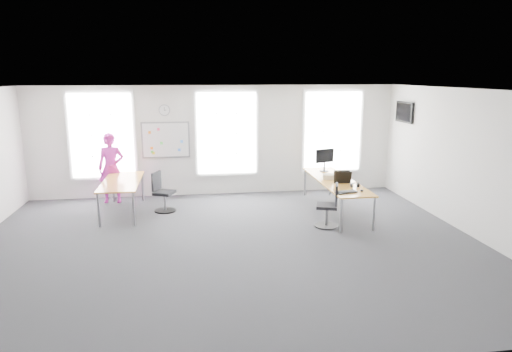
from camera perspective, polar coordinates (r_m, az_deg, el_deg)
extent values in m
plane|color=#26262B|center=(9.09, -3.33, -8.57)|extent=(10.00, 10.00, 0.00)
plane|color=white|center=(8.48, -3.59, 10.69)|extent=(10.00, 10.00, 0.00)
plane|color=silver|center=(12.59, -5.04, 4.42)|extent=(10.00, 0.00, 10.00)
plane|color=silver|center=(4.84, 0.73, -8.94)|extent=(10.00, 0.00, 10.00)
plane|color=silver|center=(10.35, 25.32, 1.48)|extent=(0.00, 10.00, 10.00)
cube|color=silver|center=(12.72, -18.71, 4.80)|extent=(1.60, 0.06, 2.20)
cube|color=silver|center=(12.56, -3.68, 5.34)|extent=(1.60, 0.06, 2.20)
cube|color=silver|center=(13.14, 9.53, 5.52)|extent=(1.60, 0.06, 2.20)
cube|color=gold|center=(11.21, 9.92, -0.59)|extent=(0.85, 3.18, 0.03)
cylinder|color=gray|center=(9.80, 10.59, -4.88)|extent=(0.05, 0.05, 0.74)
cylinder|color=gray|center=(10.06, 14.53, -4.63)|extent=(0.05, 0.05, 0.74)
cylinder|color=gray|center=(12.63, 6.14, -0.80)|extent=(0.05, 0.05, 0.74)
cylinder|color=gray|center=(12.83, 9.29, -0.68)|extent=(0.05, 0.05, 0.74)
cube|color=gold|center=(11.36, -16.45, -0.65)|extent=(0.87, 2.17, 0.03)
cylinder|color=gray|center=(10.54, -19.08, -4.08)|extent=(0.05, 0.05, 0.76)
cylinder|color=gray|center=(10.42, -15.03, -3.99)|extent=(0.05, 0.05, 0.76)
cylinder|color=gray|center=(12.49, -17.41, -1.41)|extent=(0.05, 0.05, 0.76)
cylinder|color=gray|center=(12.40, -13.99, -1.31)|extent=(0.05, 0.05, 0.76)
cylinder|color=black|center=(10.23, 8.76, -6.17)|extent=(0.52, 0.52, 0.03)
cylinder|color=gray|center=(10.16, 8.80, -4.97)|extent=(0.06, 0.06, 0.42)
cube|color=black|center=(10.09, 8.84, -3.74)|extent=(0.55, 0.55, 0.07)
cube|color=black|center=(10.02, 10.03, -2.25)|extent=(0.18, 0.41, 0.45)
cylinder|color=black|center=(11.43, -11.28, -4.26)|extent=(0.52, 0.52, 0.03)
cylinder|color=gray|center=(11.36, -11.33, -3.17)|extent=(0.06, 0.06, 0.42)
cube|color=black|center=(11.30, -11.38, -2.05)|extent=(0.58, 0.58, 0.07)
cube|color=black|center=(11.33, -12.34, -0.60)|extent=(0.22, 0.40, 0.45)
imported|color=#BF249F|center=(12.36, -17.65, 0.95)|extent=(0.68, 0.46, 1.82)
cube|color=silver|center=(12.55, -11.22, 4.44)|extent=(1.20, 0.03, 0.90)
cylinder|color=gray|center=(12.47, -11.38, 8.08)|extent=(0.30, 0.04, 0.30)
cube|color=black|center=(12.81, 18.07, 7.60)|extent=(0.06, 0.90, 0.55)
cube|color=black|center=(10.06, 11.21, -2.00)|extent=(0.52, 0.32, 0.02)
ellipsoid|color=black|center=(10.23, 13.08, -1.79)|extent=(0.08, 0.12, 0.04)
cylinder|color=black|center=(10.34, 11.99, -1.68)|extent=(0.07, 0.07, 0.01)
cylinder|color=black|center=(10.55, 11.89, -1.15)|extent=(0.04, 0.10, 0.10)
cylinder|color=black|center=(10.60, 12.65, -1.12)|extent=(0.04, 0.10, 0.10)
cylinder|color=gold|center=(10.55, 11.89, -1.15)|extent=(0.01, 0.10, 0.10)
cube|color=black|center=(10.56, 12.28, -0.86)|extent=(0.17, 0.02, 0.02)
cube|color=black|center=(10.90, 10.68, -0.09)|extent=(0.38, 0.13, 0.31)
cube|color=orange|center=(10.82, 10.83, -0.24)|extent=(0.36, 0.15, 0.28)
cube|color=black|center=(10.80, 10.86, -0.21)|extent=(0.38, 0.15, 0.30)
cube|color=beige|center=(11.30, 9.21, -0.08)|extent=(0.38, 0.32, 0.12)
cylinder|color=black|center=(12.17, 8.51, 0.62)|extent=(0.22, 0.22, 0.02)
cylinder|color=black|center=(12.15, 8.53, 1.13)|extent=(0.04, 0.04, 0.22)
cube|color=black|center=(12.08, 8.60, 2.52)|extent=(0.53, 0.19, 0.36)
cube|color=black|center=(12.06, 8.62, 2.51)|extent=(0.48, 0.15, 0.32)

